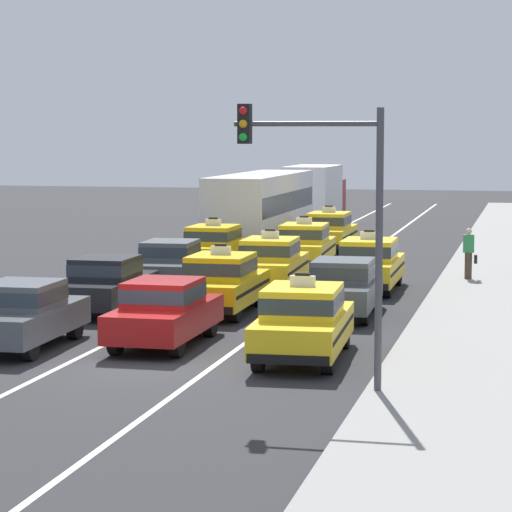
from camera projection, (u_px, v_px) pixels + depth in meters
name	position (u px, v px, depth m)	size (l,w,h in m)	color
ground_plane	(138.00, 366.00, 25.80)	(160.00, 160.00, 0.00)	#2B2B2D
lane_stripe_left_center	(267.00, 264.00, 45.53)	(0.14, 80.00, 0.01)	silver
lane_stripe_center_right	(350.00, 267.00, 44.80)	(0.14, 80.00, 0.01)	silver
sidewalk_curb	(498.00, 286.00, 38.69)	(4.00, 90.00, 0.15)	gray
sedan_left_nearest	(23.00, 313.00, 27.80)	(1.87, 4.34, 1.58)	black
sedan_left_second	(106.00, 283.00, 33.32)	(1.83, 4.33, 1.58)	black
sedan_left_third	(171.00, 263.00, 38.27)	(1.99, 4.39, 1.58)	black
taxi_left_fourth	(214.00, 247.00, 43.40)	(1.83, 4.56, 1.96)	black
bus_left_fifth	(262.00, 206.00, 52.19)	(2.54, 11.20, 3.22)	black
box_truck_left_sixth	(315.00, 194.00, 63.35)	(2.35, 6.98, 3.27)	black
sedan_center_nearest	(164.00, 310.00, 28.20)	(1.77, 4.30, 1.58)	black
taxi_center_second	(222.00, 282.00, 33.21)	(1.86, 4.58, 1.96)	black
taxi_center_third	(271.00, 262.00, 38.24)	(1.96, 4.62, 1.96)	black
taxi_center_fourth	(304.00, 245.00, 44.20)	(2.00, 4.63, 1.96)	black
taxi_center_fifth	(329.00, 231.00, 50.46)	(1.83, 4.56, 1.96)	black
taxi_right_nearest	(303.00, 321.00, 26.42)	(2.02, 4.64, 1.96)	black
sedan_right_second	(343.00, 286.00, 32.65)	(1.89, 4.35, 1.58)	black
taxi_right_third	(369.00, 264.00, 37.90)	(1.85, 4.57, 1.96)	black
pedestrian_mid_block	(469.00, 254.00, 39.80)	(0.47, 0.24, 1.70)	#473828
traffic_light_pole	(329.00, 197.00, 22.54)	(2.87, 0.33, 5.58)	#47474C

